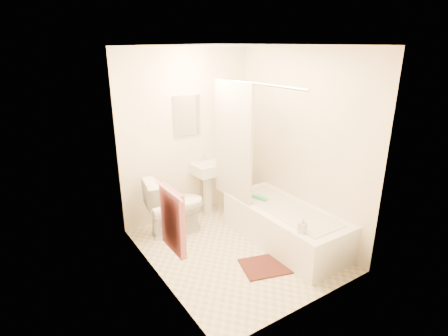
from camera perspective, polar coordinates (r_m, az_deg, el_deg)
floor at (r=4.47m, az=1.80°, el=-13.10°), size 2.40×2.40×0.00m
ceiling at (r=3.79m, az=2.19°, el=19.35°), size 2.40×2.40×0.00m
wall_back at (r=4.96m, az=-6.04°, el=5.18°), size 2.00×0.02×2.40m
wall_left at (r=3.52m, az=-11.48°, el=-0.93°), size 0.02×2.40×2.40m
wall_right at (r=4.60m, az=12.26°, el=3.73°), size 0.02×2.40×2.40m
mirror at (r=4.88m, az=-6.06°, el=8.55°), size 0.40×0.03×0.55m
curtain_rod at (r=4.07m, az=4.84°, el=13.63°), size 0.03×1.70×0.03m
shower_curtain at (r=4.52m, az=1.45°, el=4.18°), size 0.04×0.80×1.55m
towel_bar at (r=3.35m, az=-9.11°, el=-3.64°), size 0.02×0.60×0.02m
towel at (r=3.50m, az=-8.39°, el=-8.39°), size 0.06×0.45×0.66m
toilet_paper at (r=3.84m, az=-10.71°, el=-7.26°), size 0.11×0.12×0.12m
toilet at (r=4.72m, az=-7.97°, el=-6.13°), size 0.85×0.57×0.78m
sink at (r=5.19m, az=-2.59°, el=-2.99°), size 0.47×0.38×0.87m
bathtub at (r=4.58m, az=9.79°, el=-9.16°), size 0.74×1.69×0.47m
bath_mat at (r=4.19m, az=6.96°, el=-15.58°), size 0.66×0.56×0.02m
soap_bottle at (r=3.91m, az=12.70°, el=-9.13°), size 0.10×0.10×0.17m
scrub_brush at (r=4.66m, az=5.86°, el=-4.92°), size 0.11×0.23×0.04m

